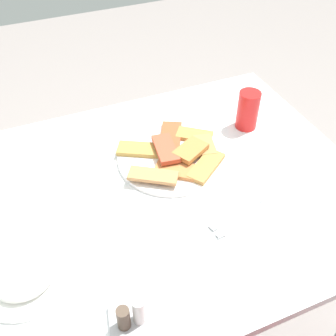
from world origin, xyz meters
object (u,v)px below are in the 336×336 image
object	(u,v)px
salad_plate_greens	(23,274)
dining_table	(166,208)
condiment_caddy	(132,319)
soda_can	(248,110)
fork	(237,212)
spoon	(244,223)
pide_platter	(174,156)
paper_napkin	(240,218)

from	to	relation	value
salad_plate_greens	dining_table	bearing A→B (deg)	-160.74
condiment_caddy	soda_can	bearing A→B (deg)	-138.63
fork	spoon	world-z (taller)	same
pide_platter	dining_table	bearing A→B (deg)	56.54
salad_plate_greens	condiment_caddy	world-z (taller)	condiment_caddy
fork	condiment_caddy	world-z (taller)	condiment_caddy
spoon	paper_napkin	bearing A→B (deg)	-97.38
soda_can	fork	world-z (taller)	soda_can
pide_platter	soda_can	world-z (taller)	soda_can
dining_table	paper_napkin	bearing A→B (deg)	127.12
pide_platter	salad_plate_greens	bearing A→B (deg)	27.32
pide_platter	fork	bearing A→B (deg)	104.28
fork	condiment_caddy	xyz separation A→B (m)	(0.33, 0.17, 0.02)
soda_can	salad_plate_greens	bearing A→B (deg)	21.77
pide_platter	condiment_caddy	size ratio (longest dim) A/B	2.89
pide_platter	soda_can	xyz separation A→B (m)	(-0.27, -0.06, 0.05)
dining_table	soda_can	world-z (taller)	soda_can
condiment_caddy	pide_platter	bearing A→B (deg)	-122.71
dining_table	soda_can	bearing A→B (deg)	-155.45
spoon	condiment_caddy	distance (m)	0.36
dining_table	spoon	distance (m)	0.24
condiment_caddy	paper_napkin	bearing A→B (deg)	-155.28
soda_can	spoon	world-z (taller)	soda_can
spoon	pide_platter	bearing A→B (deg)	-84.84
soda_can	paper_napkin	bearing A→B (deg)	57.35
pide_platter	condiment_caddy	xyz separation A→B (m)	(0.27, 0.42, 0.01)
dining_table	salad_plate_greens	xyz separation A→B (m)	(0.39, 0.14, 0.10)
pide_platter	condiment_caddy	world-z (taller)	condiment_caddy
salad_plate_greens	condiment_caddy	size ratio (longest dim) A/B	1.91
salad_plate_greens	spoon	xyz separation A→B (m)	(-0.52, 0.05, -0.01)
salad_plate_greens	spoon	distance (m)	0.52
pide_platter	fork	distance (m)	0.26
salad_plate_greens	condiment_caddy	distance (m)	0.26
pide_platter	paper_napkin	size ratio (longest dim) A/B	2.23
pide_platter	spoon	bearing A→B (deg)	102.54
soda_can	condiment_caddy	bearing A→B (deg)	41.37
spoon	condiment_caddy	bearing A→B (deg)	14.74
dining_table	condiment_caddy	bearing A→B (deg)	57.51
condiment_caddy	salad_plate_greens	bearing A→B (deg)	-46.22
salad_plate_greens	paper_napkin	size ratio (longest dim) A/B	1.48
salad_plate_greens	spoon	bearing A→B (deg)	174.18
salad_plate_greens	spoon	size ratio (longest dim) A/B	1.26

